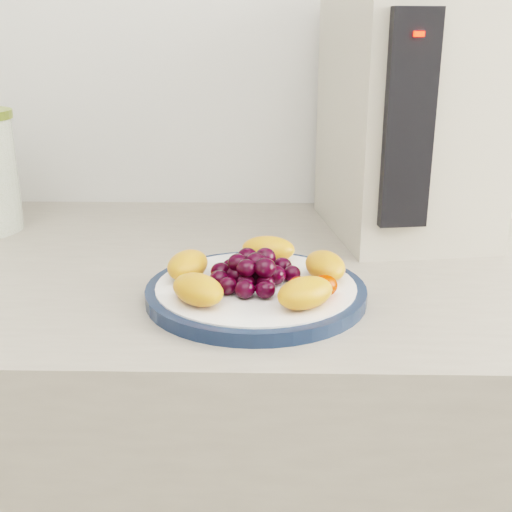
{
  "coord_description": "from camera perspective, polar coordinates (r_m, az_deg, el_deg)",
  "views": [
    {
      "loc": [
        0.07,
        0.41,
        1.17
      ],
      "look_at": [
        0.05,
        1.07,
        0.95
      ],
      "focal_mm": 45.0,
      "sensor_mm": 36.0,
      "label": 1
    }
  ],
  "objects": [
    {
      "name": "appliance_led",
      "position": [
        0.79,
        14.27,
        18.58
      ],
      "size": [
        0.01,
        0.01,
        0.01
      ],
      "primitive_type": "cube",
      "rotation": [
        0.0,
        0.0,
        0.15
      ],
      "color": "#FF0C05",
      "rests_on": "appliance_panel"
    },
    {
      "name": "plate_face",
      "position": [
        0.71,
        0.0,
        -3.18
      ],
      "size": [
        0.22,
        0.22,
        0.02
      ],
      "primitive_type": "cylinder",
      "color": "white",
      "rests_on": "counter"
    },
    {
      "name": "fruit_plate",
      "position": [
        0.7,
        0.21,
        -1.43
      ],
      "size": [
        0.21,
        0.2,
        0.04
      ],
      "color": "orange",
      "rests_on": "plate_face"
    },
    {
      "name": "appliance_panel",
      "position": [
        0.8,
        13.41,
        11.54
      ],
      "size": [
        0.06,
        0.03,
        0.26
      ],
      "primitive_type": "cube",
      "rotation": [
        0.0,
        0.0,
        0.15
      ],
      "color": "black",
      "rests_on": "appliance_body"
    },
    {
      "name": "plate_rim",
      "position": [
        0.71,
        -0.0,
        -3.26
      ],
      "size": [
        0.24,
        0.24,
        0.01
      ],
      "primitive_type": "cylinder",
      "color": "#13213A",
      "rests_on": "counter"
    },
    {
      "name": "appliance_body",
      "position": [
        0.96,
        13.26,
        12.34
      ],
      "size": [
        0.24,
        0.3,
        0.35
      ],
      "primitive_type": "cube",
      "rotation": [
        0.0,
        0.0,
        0.15
      ],
      "color": "#B9B19E",
      "rests_on": "counter"
    }
  ]
}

